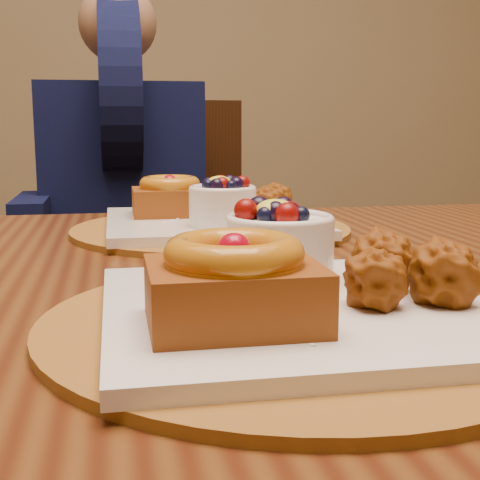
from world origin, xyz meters
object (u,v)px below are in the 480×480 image
at_px(place_setting_far, 210,216).
at_px(diner, 122,157).
at_px(chair_far, 167,266).
at_px(place_setting_near, 292,293).
at_px(dining_table, 241,336).

xyz_separation_m(place_setting_far, diner, (-0.11, 0.75, 0.04)).
bearing_deg(diner, chair_far, 21.04).
relative_size(place_setting_far, chair_far, 0.39).
height_order(place_setting_far, chair_far, chair_far).
relative_size(place_setting_near, diner, 0.49).
bearing_deg(place_setting_near, chair_far, 89.79).
relative_size(chair_far, diner, 1.25).
bearing_deg(dining_table, chair_far, 89.91).
xyz_separation_m(place_setting_near, place_setting_far, (0.00, 0.43, -0.00)).
bearing_deg(place_setting_near, diner, 95.09).
height_order(chair_far, diner, diner).
xyz_separation_m(dining_table, diner, (-0.11, 0.96, 0.14)).
bearing_deg(diner, place_setting_near, -97.28).
distance_m(dining_table, place_setting_far, 0.24).
distance_m(dining_table, place_setting_near, 0.24).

